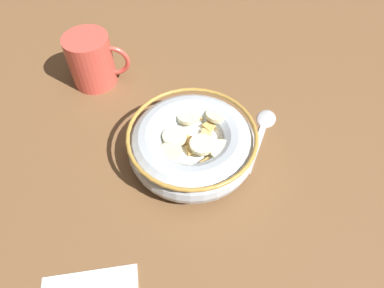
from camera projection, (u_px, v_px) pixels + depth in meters
ground_plane at (192, 160)px, 54.81cm from camera, size 109.34×109.34×2.00cm
cereal_bowl at (192, 144)px, 51.65cm from camera, size 18.76×18.76×5.56cm
spoon at (264, 125)px, 57.43cm from camera, size 6.57×13.54×0.80cm
coffee_mug at (92, 60)px, 60.83cm from camera, size 10.66×7.71×9.11cm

